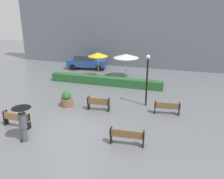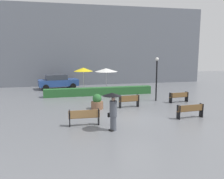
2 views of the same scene
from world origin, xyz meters
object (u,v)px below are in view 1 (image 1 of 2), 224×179
Objects in this scene: bench_near_left at (16,119)px; patio_umbrella_white at (126,56)px; patio_umbrella_yellow at (98,55)px; bench_near_right at (127,136)px; bench_far_right at (167,107)px; parked_car at (87,61)px; planter_pot at (67,100)px; lamp_post at (147,75)px; pedestrian_with_umbrella at (22,118)px; bench_mid_center at (98,103)px.

patio_umbrella_white is at bearing 72.42° from bench_near_left.
bench_near_left is 10.78m from patio_umbrella_yellow.
bench_near_left reaches higher than bench_near_right.
parked_car is (-9.44, 9.40, 0.34)m from bench_far_right.
planter_pot is 5.78m from lamp_post.
pedestrian_with_umbrella is 0.83× the size of patio_umbrella_white.
bench_mid_center is at bearing -148.50° from lamp_post.
patio_umbrella_yellow reaches higher than bench_mid_center.
bench_near_right is at bearing -63.14° from patio_umbrella_yellow.
bench_near_right is 5.34m from pedestrian_with_umbrella.
bench_near_left is 12.11m from patio_umbrella_white.
patio_umbrella_yellow is at bearing 90.96° from pedestrian_with_umbrella.
parked_car reaches higher than planter_pot.
patio_umbrella_yellow reaches higher than bench_far_right.
planter_pot is at bearing 178.03° from bench_mid_center.
parked_car reaches higher than bench_far_right.
patio_umbrella_white reaches higher than planter_pot.
bench_near_right is 5.61m from lamp_post.
bench_far_right is 0.84× the size of pedestrian_with_umbrella.
bench_far_right is at bearing 5.38° from planter_pot.
bench_mid_center is at bearing -1.97° from planter_pot.
patio_umbrella_white is (2.28, 12.56, 0.86)m from pedestrian_with_umbrella.
bench_near_left reaches higher than bench_far_right.
planter_pot is at bearing -88.47° from patio_umbrella_yellow.
bench_near_left is at bearing -96.21° from patio_umbrella_yellow.
patio_umbrella_yellow is at bearing 91.53° from planter_pot.
bench_mid_center is 5.14m from bench_near_left.
bench_far_right is 8.60m from patio_umbrella_white.
pedestrian_with_umbrella is 0.80× the size of patio_umbrella_yellow.
pedestrian_with_umbrella is (1.35, -1.12, 0.75)m from bench_near_left.
patio_umbrella_white is (-0.08, 7.87, 1.62)m from bench_mid_center.
pedestrian_with_umbrella is at bearing -167.88° from bench_near_right.
bench_near_left is 6.51m from bench_near_right.
parked_car is (-5.03, 10.12, 0.30)m from bench_mid_center.
pedestrian_with_umbrella reaches higher than bench_mid_center.
bench_near_right is 15.78m from parked_car.
pedestrian_with_umbrella is 15.05m from parked_car.
patio_umbrella_yellow is (-6.96, 6.28, 1.82)m from bench_far_right.
parked_car is (-2.48, 3.12, -1.48)m from patio_umbrella_yellow.
bench_near_left is at bearing -84.46° from parked_car.
bench_near_right is at bearing -51.87° from bench_mid_center.
lamp_post is (2.88, 1.76, 1.70)m from bench_mid_center.
bench_far_right is 1.08× the size of bench_mid_center.
lamp_post reaches higher than pedestrian_with_umbrella.
lamp_post reaches higher than bench_near_left.
lamp_post reaches higher than parked_car.
pedestrian_with_umbrella is (-6.76, -5.41, 0.81)m from bench_far_right.
patio_umbrella_yellow is 4.25m from parked_car.
patio_umbrella_white is 5.60m from parked_car.
pedestrian_with_umbrella reaches higher than bench_far_right.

